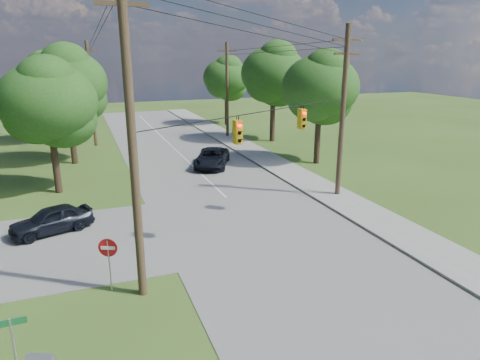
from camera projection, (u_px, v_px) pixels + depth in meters
name	position (u px, v px, depth m)	size (l,w,h in m)	color
ground	(258.00, 277.00, 17.50)	(140.00, 140.00, 0.00)	#37511B
main_road	(256.00, 226.00, 22.66)	(10.00, 100.00, 0.03)	gray
sidewalk_east	(363.00, 210.00, 24.89)	(2.60, 100.00, 0.12)	#9F9C94
pole_sw	(131.00, 132.00, 14.55)	(2.00, 0.32, 12.00)	brown
pole_ne	(343.00, 111.00, 26.12)	(2.00, 0.32, 10.50)	brown
pole_north_e	(227.00, 89.00, 45.99)	(2.00, 0.32, 10.00)	brown
pole_north_w	(91.00, 93.00, 41.33)	(2.00, 0.32, 10.00)	brown
power_lines	(209.00, 48.00, 25.79)	(13.93, 29.62, 4.93)	black
traffic_signals	(273.00, 124.00, 20.78)	(4.91, 3.27, 1.05)	gold
tree_w_near	(48.00, 102.00, 26.62)	(6.00, 6.00, 8.40)	#3C291E
tree_w_mid	(66.00, 83.00, 33.96)	(6.40, 6.40, 9.22)	#3C291E
tree_w_far	(47.00, 81.00, 42.37)	(6.00, 6.00, 8.73)	#3C291E
tree_e_near	(320.00, 87.00, 34.13)	(6.20, 6.20, 8.81)	#3C291E
tree_e_mid	(273.00, 74.00, 43.10)	(6.60, 6.60, 9.64)	#3C291E
tree_e_far	(226.00, 78.00, 53.83)	(5.80, 5.80, 8.32)	#3C291E
car_cross_dark	(52.00, 220.00, 21.68)	(1.62, 4.02, 1.37)	black
car_main_north	(212.00, 158.00, 34.49)	(2.41, 5.22, 1.45)	black
do_not_enter_sign	(108.00, 253.00, 16.02)	(0.68, 0.32, 2.20)	#94979A
street_name_sign	(15.00, 351.00, 10.71)	(0.77, 0.06, 2.56)	#94979A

